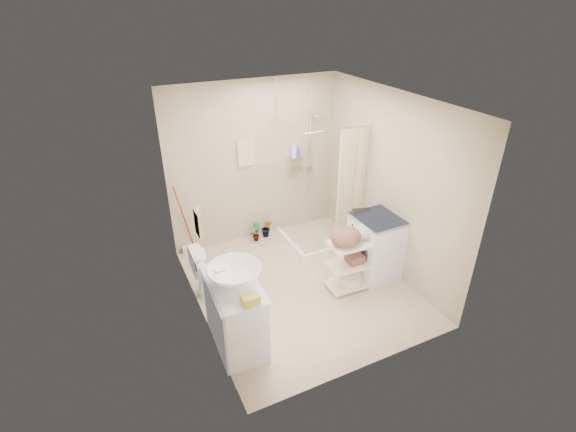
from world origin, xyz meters
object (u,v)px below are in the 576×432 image
(vanity, at_px, (235,313))
(washing_machine, at_px, (377,246))
(toilet, at_px, (219,268))
(laundry_rack, at_px, (351,260))

(vanity, relative_size, washing_machine, 1.04)
(toilet, bearing_deg, vanity, 174.41)
(washing_machine, xyz_separation_m, laundry_rack, (-0.52, -0.13, -0.02))
(vanity, height_order, washing_machine, washing_machine)
(vanity, distance_m, washing_machine, 2.34)
(washing_machine, bearing_deg, laundry_rack, -167.00)
(laundry_rack, bearing_deg, washing_machine, 15.88)
(vanity, height_order, laundry_rack, laundry_rack)
(vanity, relative_size, toilet, 1.31)
(washing_machine, height_order, laundry_rack, washing_machine)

